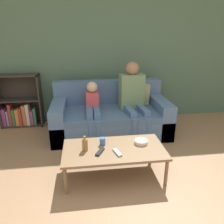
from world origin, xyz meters
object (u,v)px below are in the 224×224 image
(coffee_table, at_px, (114,151))
(tv_remote_1, at_px, (117,152))
(tv_remote_0, at_px, (100,152))
(bottle, at_px, (85,144))
(bookshelf, at_px, (21,106))
(person_child, at_px, (93,108))
(cup_near, at_px, (103,141))
(person_adult, at_px, (133,94))
(couch, at_px, (111,117))
(snack_bowl, at_px, (141,142))

(coffee_table, height_order, tv_remote_1, tv_remote_1)
(tv_remote_0, relative_size, bottle, 0.92)
(bookshelf, height_order, person_child, bookshelf)
(bookshelf, bearing_deg, cup_near, -50.02)
(bookshelf, height_order, cup_near, bookshelf)
(person_adult, bearing_deg, couch, 161.13)
(couch, xyz_separation_m, bookshelf, (-1.63, 0.54, 0.08))
(tv_remote_1, xyz_separation_m, bottle, (-0.37, 0.12, 0.07))
(tv_remote_1, bearing_deg, coffee_table, 85.48)
(person_child, xyz_separation_m, snack_bowl, (0.55, -0.98, -0.14))
(bookshelf, height_order, bottle, bookshelf)
(couch, bearing_deg, person_child, -152.47)
(coffee_table, height_order, snack_bowl, snack_bowl)
(person_child, bearing_deg, tv_remote_1, -78.56)
(bottle, bearing_deg, bookshelf, 123.57)
(coffee_table, bearing_deg, tv_remote_1, -78.33)
(snack_bowl, xyz_separation_m, bottle, (-0.70, -0.08, 0.06))
(person_adult, height_order, person_child, person_adult)
(bookshelf, relative_size, person_adult, 0.79)
(bookshelf, distance_m, person_adult, 2.11)
(person_adult, distance_m, snack_bowl, 1.12)
(cup_near, relative_size, snack_bowl, 0.57)
(person_adult, relative_size, tv_remote_1, 6.96)
(coffee_table, distance_m, snack_bowl, 0.37)
(coffee_table, bearing_deg, person_adult, 67.25)
(tv_remote_0, distance_m, snack_bowl, 0.55)
(tv_remote_1, bearing_deg, cup_near, 107.82)
(bookshelf, relative_size, cup_near, 10.28)
(cup_near, xyz_separation_m, snack_bowl, (0.48, -0.03, -0.02))
(couch, xyz_separation_m, snack_bowl, (0.24, -1.14, 0.11))
(bookshelf, bearing_deg, couch, -18.22)
(coffee_table, bearing_deg, bookshelf, 130.65)
(person_adult, height_order, tv_remote_1, person_adult)
(couch, xyz_separation_m, tv_remote_0, (-0.29, -1.30, 0.10))
(person_child, bearing_deg, couch, 28.42)
(person_adult, xyz_separation_m, snack_bowl, (-0.12, -1.06, -0.32))
(person_child, xyz_separation_m, tv_remote_0, (0.02, -1.14, -0.15))
(couch, bearing_deg, cup_near, -102.30)
(coffee_table, distance_m, cup_near, 0.19)
(person_child, distance_m, snack_bowl, 1.13)
(tv_remote_0, height_order, snack_bowl, snack_bowl)
(coffee_table, xyz_separation_m, person_adult, (0.48, 1.14, 0.37))
(bookshelf, xyz_separation_m, coffee_table, (1.51, -1.76, -0.03))
(person_adult, height_order, tv_remote_0, person_adult)
(couch, relative_size, person_child, 2.12)
(bookshelf, xyz_separation_m, tv_remote_1, (1.54, -1.88, 0.01))
(couch, xyz_separation_m, person_child, (-0.31, -0.16, 0.24))
(coffee_table, relative_size, tv_remote_0, 7.08)
(tv_remote_1, distance_m, snack_bowl, 0.39)
(tv_remote_0, distance_m, tv_remote_1, 0.20)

